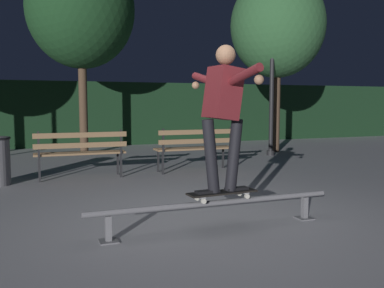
% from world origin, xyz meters
% --- Properties ---
extents(ground_plane, '(90.00, 90.00, 0.00)m').
position_xyz_m(ground_plane, '(0.00, 0.00, 0.00)').
color(ground_plane, '#99999E').
extents(hedge_backdrop, '(24.00, 1.20, 2.04)m').
position_xyz_m(hedge_backdrop, '(0.00, 9.71, 1.02)').
color(hedge_backdrop, black).
rests_on(hedge_backdrop, ground).
extents(grind_rail, '(2.80, 0.18, 0.32)m').
position_xyz_m(grind_rail, '(-0.00, -0.29, 0.25)').
color(grind_rail, slate).
rests_on(grind_rail, ground).
extents(skateboard, '(0.79, 0.26, 0.09)m').
position_xyz_m(skateboard, '(0.08, -0.29, 0.39)').
color(skateboard, black).
rests_on(skateboard, grind_rail).
extents(skateboarder, '(0.63, 1.41, 1.56)m').
position_xyz_m(skateboarder, '(0.08, -0.29, 1.33)').
color(skateboarder, black).
rests_on(skateboarder, skateboard).
extents(park_bench_leftmost, '(1.60, 0.43, 0.88)m').
position_xyz_m(park_bench_leftmost, '(-1.00, 3.34, 0.54)').
color(park_bench_leftmost, black).
rests_on(park_bench_leftmost, ground).
extents(park_bench_left_center, '(1.60, 0.43, 0.88)m').
position_xyz_m(park_bench_left_center, '(1.22, 3.34, 0.54)').
color(park_bench_left_center, black).
rests_on(park_bench_left_center, ground).
extents(tree_far_right, '(2.57, 2.57, 4.89)m').
position_xyz_m(tree_far_right, '(4.59, 5.77, 3.46)').
color(tree_far_right, '#4C3828').
rests_on(tree_far_right, ground).
extents(tree_behind_benches, '(2.78, 2.78, 5.32)m').
position_xyz_m(tree_behind_benches, '(-0.49, 7.14, 3.77)').
color(tree_behind_benches, '#4C3828').
rests_on(tree_behind_benches, ground).
extents(lamp_post_right, '(0.32, 0.32, 3.90)m').
position_xyz_m(lamp_post_right, '(4.02, 5.10, 2.48)').
color(lamp_post_right, black).
rests_on(lamp_post_right, ground).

